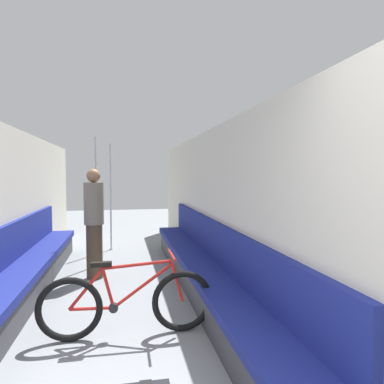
{
  "coord_description": "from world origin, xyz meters",
  "views": [
    {
      "loc": [
        0.12,
        -0.82,
        1.62
      ],
      "look_at": [
        0.96,
        3.37,
        1.4
      ],
      "focal_mm": 32.0,
      "sensor_mm": 36.0,
      "label": 1
    }
  ],
  "objects": [
    {
      "name": "grab_pole_near",
      "position": [
        -0.14,
        6.64,
        1.11
      ],
      "size": [
        0.08,
        0.08,
        2.27
      ],
      "color": "gray",
      "rests_on": "ground"
    },
    {
      "name": "grab_pole_far",
      "position": [
        -0.35,
        5.35,
        1.11
      ],
      "size": [
        0.08,
        0.08,
        2.27
      ],
      "color": "gray",
      "rests_on": "ground"
    },
    {
      "name": "wall_right",
      "position": [
        1.44,
        3.66,
        1.14
      ],
      "size": [
        0.1,
        10.52,
        2.29
      ],
      "primitive_type": "cube",
      "color": "beige",
      "rests_on": "ground"
    },
    {
      "name": "passenger_standing",
      "position": [
        -0.33,
        4.64,
        0.88
      ],
      "size": [
        0.3,
        0.3,
        1.7
      ],
      "rotation": [
        0.0,
        0.0,
        -3.02
      ],
      "color": "#473828",
      "rests_on": "ground"
    },
    {
      "name": "bench_seat_row_left",
      "position": [
        -1.18,
        3.63,
        0.31
      ],
      "size": [
        0.5,
        6.01,
        0.97
      ],
      "color": "#3D3D42",
      "rests_on": "ground"
    },
    {
      "name": "bicycle",
      "position": [
        0.15,
        2.59,
        0.33
      ],
      "size": [
        1.74,
        0.46,
        0.82
      ],
      "rotation": [
        0.0,
        0.0,
        -0.31
      ],
      "color": "black",
      "rests_on": "ground"
    },
    {
      "name": "bench_seat_row_right",
      "position": [
        1.18,
        3.63,
        0.31
      ],
      "size": [
        0.5,
        6.01,
        0.97
      ],
      "color": "#3D3D42",
      "rests_on": "ground"
    }
  ]
}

